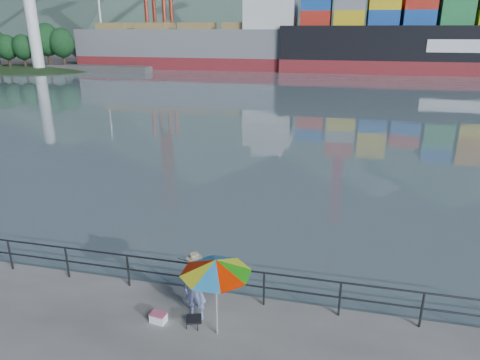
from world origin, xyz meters
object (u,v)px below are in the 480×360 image
(fisherman, at_px, (196,289))
(container_ship, at_px, (465,37))
(bulk_carrier, at_px, (204,45))
(beach_umbrella, at_px, (216,266))
(cooler_bag, at_px, (158,318))

(fisherman, relative_size, container_ship, 0.03)
(fisherman, bearing_deg, bulk_carrier, 119.86)
(fisherman, height_order, bulk_carrier, bulk_carrier)
(beach_umbrella, xyz_separation_m, cooler_bag, (-1.60, 0.10, -1.80))
(fisherman, bearing_deg, cooler_bag, -143.22)
(cooler_bag, bearing_deg, fisherman, 32.58)
(bulk_carrier, bearing_deg, cooler_bag, -73.10)
(fisherman, relative_size, cooler_bag, 4.36)
(beach_umbrella, bearing_deg, container_ship, 73.41)
(container_ship, bearing_deg, bulk_carrier, -179.86)
(beach_umbrella, distance_m, bulk_carrier, 77.44)
(fisherman, xyz_separation_m, beach_umbrella, (0.70, -0.51, 1.05))
(beach_umbrella, bearing_deg, fisherman, 144.23)
(fisherman, distance_m, bulk_carrier, 76.79)
(cooler_bag, height_order, container_ship, container_ship)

